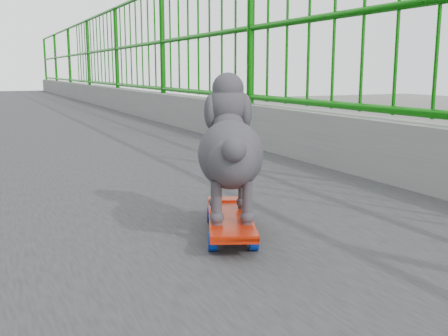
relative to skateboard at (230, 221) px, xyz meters
name	(u,v)px	position (x,y,z in m)	size (l,w,h in m)	color
railing	(58,123)	(-0.26, 1.98, 0.16)	(3.00, 24.00, 1.42)	gray
skateboard	(230,221)	(0.00, 0.00, 0.00)	(0.33, 0.51, 0.07)	red
poodle	(230,147)	(0.01, 0.03, 0.25)	(0.33, 0.48, 0.43)	#302D33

